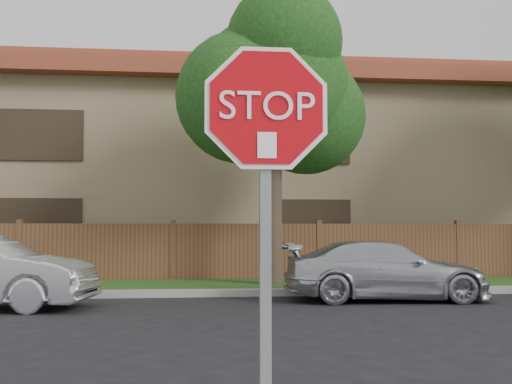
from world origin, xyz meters
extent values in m
cube|color=gray|center=(0.00, 8.15, 0.07)|extent=(70.00, 0.30, 0.15)
cube|color=#1E4714|center=(0.00, 9.80, 0.06)|extent=(70.00, 3.00, 0.12)
cube|color=#57321E|center=(0.00, 11.40, 0.80)|extent=(70.00, 0.12, 1.60)
cube|color=#967E5D|center=(0.00, 17.00, 3.00)|extent=(34.00, 8.00, 6.00)
cube|color=brown|center=(0.00, 17.00, 6.25)|extent=(35.20, 9.20, 0.50)
cube|color=brown|center=(0.00, 17.00, 6.85)|extent=(33.00, 5.50, 0.70)
cylinder|color=#382B21|center=(2.50, 9.70, 1.96)|extent=(0.44, 0.44, 3.92)
sphere|color=#133911|center=(2.50, 9.70, 4.90)|extent=(3.80, 3.80, 3.80)
sphere|color=#133911|center=(3.40, 10.00, 4.34)|extent=(3.00, 3.00, 3.00)
sphere|color=#133911|center=(1.70, 9.30, 4.62)|extent=(3.20, 3.20, 3.20)
sphere|color=#133911|center=(2.70, 9.10, 5.95)|extent=(2.80, 2.80, 2.80)
cube|color=gray|center=(1.01, -1.44, 1.25)|extent=(0.06, 0.06, 2.30)
cylinder|color=white|center=(1.01, -1.50, 2.15)|extent=(1.01, 0.02, 1.01)
cylinder|color=#B4060E|center=(1.01, -1.51, 2.15)|extent=(0.93, 0.02, 0.93)
cube|color=white|center=(1.01, -1.53, 1.93)|extent=(0.11, 0.00, 0.15)
imported|color=silver|center=(4.47, 7.07, 0.60)|extent=(4.24, 1.91, 1.21)
camera|label=1|loc=(0.60, -4.90, 1.45)|focal=42.00mm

